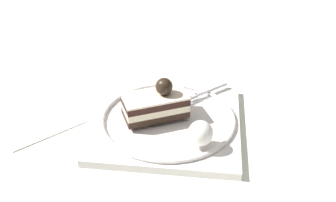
# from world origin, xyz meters

# --- Properties ---
(ground_plane) EXTENTS (2.40, 2.40, 0.00)m
(ground_plane) POSITION_xyz_m (0.00, 0.00, 0.00)
(ground_plane) COLOR silver
(dessert_plate) EXTENTS (0.26, 0.26, 0.02)m
(dessert_plate) POSITION_xyz_m (-0.03, -0.02, 0.01)
(dessert_plate) COLOR white
(dessert_plate) RESTS_ON ground_plane
(cake_slice) EXTENTS (0.10, 0.12, 0.07)m
(cake_slice) POSITION_xyz_m (-0.03, -0.04, 0.04)
(cake_slice) COLOR #312117
(cake_slice) RESTS_ON dessert_plate
(whipped_cream_dollop) EXTENTS (0.04, 0.04, 0.04)m
(whipped_cream_dollop) POSITION_xyz_m (0.03, 0.04, 0.04)
(whipped_cream_dollop) COLOR white
(whipped_cream_dollop) RESTS_ON dessert_plate
(fork) EXTENTS (0.09, 0.09, 0.00)m
(fork) POSITION_xyz_m (-0.10, 0.02, 0.02)
(fork) COLOR silver
(fork) RESTS_ON dessert_plate
(folded_napkin) EXTENTS (0.15, 0.14, 0.00)m
(folded_napkin) POSITION_xyz_m (0.02, -0.23, 0.00)
(folded_napkin) COLOR white
(folded_napkin) RESTS_ON ground_plane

